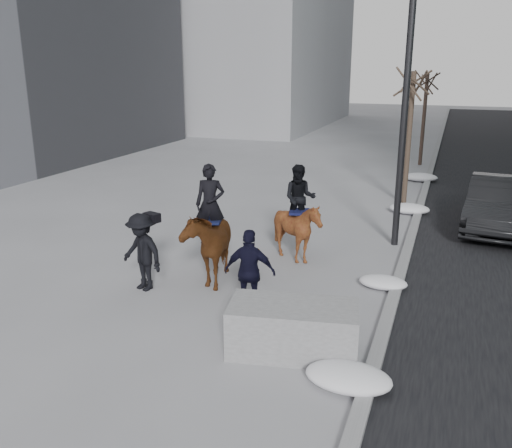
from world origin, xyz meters
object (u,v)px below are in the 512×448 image
(mounted_left, at_px, (209,238))
(mounted_right, at_px, (298,224))
(planter, at_px, (293,329))
(car_near, at_px, (497,204))

(mounted_left, relative_size, mounted_right, 1.09)
(planter, relative_size, mounted_left, 0.82)
(mounted_right, bearing_deg, planter, -75.07)
(planter, height_order, mounted_left, mounted_left)
(planter, bearing_deg, mounted_right, 104.93)
(planter, distance_m, car_near, 9.95)
(car_near, relative_size, mounted_left, 1.75)
(mounted_left, distance_m, mounted_right, 2.47)
(car_near, xyz_separation_m, mounted_right, (-4.91, -4.78, 0.21))
(mounted_right, bearing_deg, mounted_left, -130.53)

